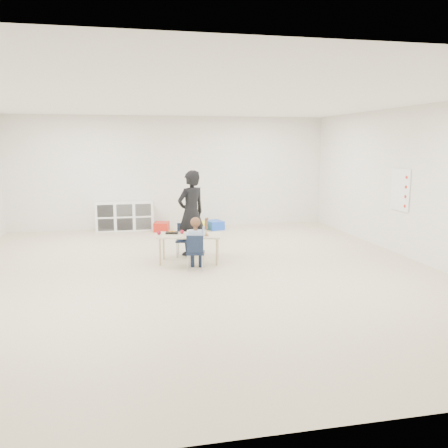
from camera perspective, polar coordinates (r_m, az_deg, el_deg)
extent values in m
plane|color=beige|center=(7.92, -2.88, -5.90)|extent=(9.00, 9.00, 0.00)
plane|color=white|center=(7.66, -3.07, 14.72)|extent=(9.00, 9.00, 0.00)
cube|color=white|center=(12.11, -6.33, 6.19)|extent=(8.00, 0.02, 2.80)
cube|color=white|center=(3.34, 9.25, -2.99)|extent=(8.00, 0.02, 2.80)
cube|color=white|center=(9.18, 22.61, 4.41)|extent=(0.02, 9.00, 2.80)
cube|color=beige|center=(8.50, -4.19, -1.38)|extent=(1.22, 0.80, 0.03)
cube|color=black|center=(8.56, -3.58, -1.10)|extent=(0.25, 0.21, 0.03)
cube|color=black|center=(8.62, -6.29, -1.05)|extent=(0.25, 0.21, 0.03)
cube|color=white|center=(8.36, -4.22, -1.11)|extent=(0.08, 0.08, 0.10)
ellipsoid|color=tan|center=(8.37, -2.25, -1.19)|extent=(0.09, 0.09, 0.07)
sphere|color=maroon|center=(8.58, -5.08, -0.94)|extent=(0.07, 0.07, 0.07)
sphere|color=maroon|center=(8.54, -7.83, -1.05)|extent=(0.07, 0.07, 0.07)
cube|color=white|center=(11.95, -11.87, 0.93)|extent=(1.40, 0.40, 0.70)
cube|color=white|center=(9.68, 20.45, 3.88)|extent=(0.02, 0.60, 0.80)
imported|color=black|center=(9.05, -3.98, 1.33)|extent=(0.71, 0.62, 1.63)
cube|color=red|center=(11.72, -7.51, -0.31)|extent=(0.43, 0.51, 0.22)
cube|color=#FFFA1A|center=(11.60, -3.16, -0.31)|extent=(0.44, 0.53, 0.23)
cube|color=blue|center=(11.85, -1.12, -0.12)|extent=(0.45, 0.52, 0.22)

